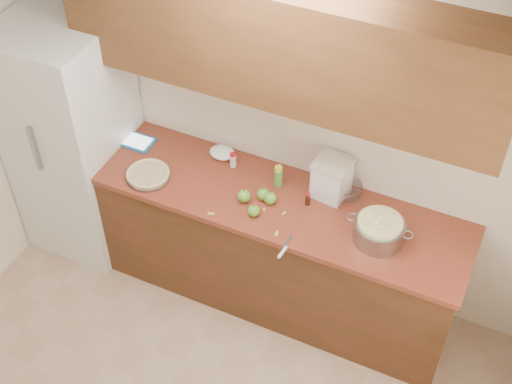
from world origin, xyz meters
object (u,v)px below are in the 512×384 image
at_px(pie, 148,175).
at_px(flour_canister, 332,178).
at_px(tablet, 137,142).
at_px(colander, 379,230).

xyz_separation_m(pie, flour_canister, (1.12, 0.36, 0.11)).
height_order(flour_canister, tablet, flour_canister).
relative_size(colander, flour_canister, 1.52).
height_order(colander, tablet, colander).
bearing_deg(colander, pie, -175.64).
bearing_deg(tablet, flour_canister, 3.79).
height_order(colander, flour_canister, flour_canister).
bearing_deg(flour_canister, pie, -162.25).
relative_size(pie, colander, 0.72).
distance_m(colander, tablet, 1.77).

